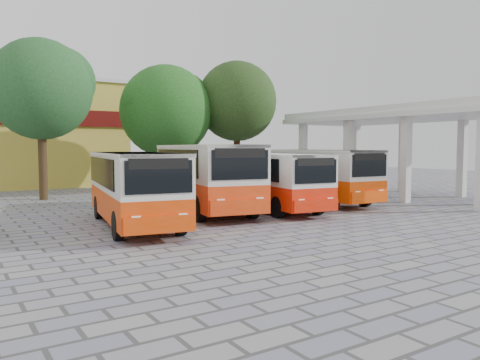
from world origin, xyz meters
TOP-DOWN VIEW (x-y plane):
  - ground at (0.00, 0.00)m, footprint 90.00×90.00m
  - terminal_shelter at (10.50, 4.00)m, footprint 6.80×15.80m
  - bus_far_left at (-7.48, 2.33)m, footprint 3.60×8.18m
  - bus_centre_left at (-3.24, 4.48)m, footprint 4.18×9.12m
  - bus_centre_right at (-0.23, 3.33)m, footprint 3.24×7.82m
  - bus_far_right at (3.64, 4.41)m, footprint 2.94×8.18m
  - tree_left at (-8.64, 14.16)m, footprint 6.07×5.79m
  - tree_middle at (-0.59, 14.80)m, footprint 6.53×6.22m
  - tree_right at (4.30, 13.53)m, footprint 5.95×5.67m

SIDE VIEW (x-z plane):
  - ground at x=0.00m, z-range 0.00..0.00m
  - bus_centre_right at x=-0.23m, z-range 0.22..2.95m
  - bus_far_left at x=-7.48m, z-range 0.22..3.06m
  - bus_far_right at x=3.64m, z-range 0.23..3.13m
  - bus_centre_left at x=-3.24m, z-range 0.25..3.40m
  - terminal_shelter at x=10.50m, z-range 2.21..7.61m
  - tree_middle at x=-0.59m, z-range 1.40..10.01m
  - tree_right at x=4.30m, z-range 1.92..11.07m
  - tree_left at x=-8.64m, z-range 1.92..11.19m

